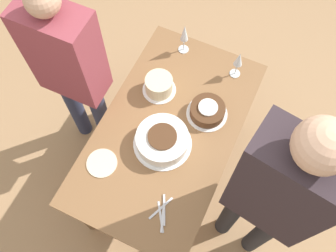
% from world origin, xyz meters
% --- Properties ---
extents(ground_plane, '(12.00, 12.00, 0.00)m').
position_xyz_m(ground_plane, '(0.00, 0.00, 0.00)').
color(ground_plane, '#A87F56').
extents(dining_table, '(1.37, 0.79, 0.74)m').
position_xyz_m(dining_table, '(0.00, 0.00, 0.62)').
color(dining_table, brown).
rests_on(dining_table, ground_plane).
extents(cake_center_white, '(0.34, 0.34, 0.11)m').
position_xyz_m(cake_center_white, '(-0.10, -0.01, 0.79)').
color(cake_center_white, white).
rests_on(cake_center_white, dining_table).
extents(cake_front_chocolate, '(0.25, 0.25, 0.09)m').
position_xyz_m(cake_front_chocolate, '(0.20, -0.17, 0.78)').
color(cake_front_chocolate, white).
rests_on(cake_front_chocolate, dining_table).
extents(cake_back_decorated, '(0.21, 0.21, 0.12)m').
position_xyz_m(cake_back_decorated, '(0.23, 0.17, 0.80)').
color(cake_back_decorated, white).
rests_on(cake_back_decorated, dining_table).
extents(wine_glass_near, '(0.07, 0.07, 0.21)m').
position_xyz_m(wine_glass_near, '(0.54, -0.22, 0.89)').
color(wine_glass_near, silver).
rests_on(wine_glass_near, dining_table).
extents(wine_glass_far, '(0.07, 0.07, 0.24)m').
position_xyz_m(wine_glass_far, '(0.58, 0.16, 0.90)').
color(wine_glass_far, silver).
rests_on(wine_glass_far, dining_table).
extents(dessert_plate_left, '(0.18, 0.18, 0.01)m').
position_xyz_m(dessert_plate_left, '(-0.35, 0.25, 0.75)').
color(dessert_plate_left, beige).
rests_on(dessert_plate_left, dining_table).
extents(fork_pile, '(0.20, 0.11, 0.01)m').
position_xyz_m(fork_pile, '(-0.46, -0.18, 0.75)').
color(fork_pile, silver).
rests_on(fork_pile, dining_table).
extents(person_cutting, '(0.28, 0.43, 1.77)m').
position_xyz_m(person_cutting, '(-0.24, -0.65, 1.08)').
color(person_cutting, '#232328').
rests_on(person_cutting, ground_plane).
extents(person_watching, '(0.23, 0.40, 1.57)m').
position_xyz_m(person_watching, '(0.04, 0.65, 0.94)').
color(person_watching, '#2D334C').
rests_on(person_watching, ground_plane).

